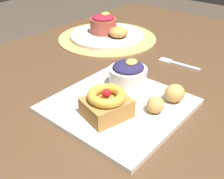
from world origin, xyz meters
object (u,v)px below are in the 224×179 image
object	(u,v)px
front_plate	(119,105)
fritter_middle	(155,105)
berry_ramekin	(128,75)
back_plate	(107,36)
back_pastry	(118,32)
cake_slice	(107,104)
fritter_front	(175,93)
back_ramekin	(103,24)
fork	(176,63)

from	to	relation	value
front_plate	fritter_middle	size ratio (longest dim) A/B	7.31
berry_ramekin	fritter_middle	distance (m)	0.12
front_plate	back_plate	distance (m)	0.44
back_plate	back_pastry	bearing A→B (deg)	-87.03
back_pastry	berry_ramekin	bearing A→B (deg)	-136.98
berry_ramekin	front_plate	bearing A→B (deg)	-156.65
fritter_middle	back_plate	size ratio (longest dim) A/B	0.14
cake_slice	fritter_middle	xyz separation A→B (m)	(0.08, -0.07, -0.01)
berry_ramekin	fritter_middle	size ratio (longest dim) A/B	2.43
cake_slice	fritter_front	bearing A→B (deg)	-29.57
front_plate	berry_ramekin	world-z (taller)	berry_ramekin
front_plate	back_ramekin	distance (m)	0.46
back_pastry	back_ramekin	bearing A→B (deg)	89.04
fritter_front	fork	size ratio (longest dim) A/B	0.37
berry_ramekin	back_plate	world-z (taller)	berry_ramekin
back_plate	back_pastry	xyz separation A→B (m)	(0.00, -0.05, 0.02)
berry_ramekin	fritter_front	world-z (taller)	berry_ramekin
front_plate	berry_ramekin	bearing A→B (deg)	23.35
cake_slice	back_pastry	world-z (taller)	cake_slice
berry_ramekin	back_plate	distance (m)	0.37
back_plate	back_pastry	size ratio (longest dim) A/B	4.04
fritter_front	back_plate	size ratio (longest dim) A/B	0.18
front_plate	back_pastry	distance (m)	0.41
back_ramekin	fritter_middle	bearing A→B (deg)	-125.63
back_pastry	fork	bearing A→B (deg)	-97.42
back_pastry	back_plate	bearing A→B (deg)	92.97
front_plate	back_pastry	world-z (taller)	back_pastry
front_plate	fritter_middle	distance (m)	0.09
fork	cake_slice	bearing A→B (deg)	89.45
front_plate	back_plate	size ratio (longest dim) A/B	1.04
fritter_front	back_ramekin	xyz separation A→B (m)	(0.23, 0.42, 0.02)
berry_ramekin	back_plate	xyz separation A→B (m)	(0.24, 0.28, -0.03)
front_plate	fritter_middle	bearing A→B (deg)	-73.05
fritter_middle	back_pastry	bearing A→B (deg)	49.15
fritter_front	fritter_middle	world-z (taller)	fritter_front
fritter_front	fritter_middle	bearing A→B (deg)	171.42
cake_slice	fritter_middle	bearing A→B (deg)	-42.62
front_plate	fork	world-z (taller)	front_plate
fork	fritter_front	bearing A→B (deg)	113.04
cake_slice	back_plate	xyz separation A→B (m)	(0.37, 0.32, -0.03)
back_ramekin	back_pastry	xyz separation A→B (m)	(-0.00, -0.07, -0.02)
front_plate	cake_slice	distance (m)	0.06
front_plate	fritter_front	xyz separation A→B (m)	(0.09, -0.09, 0.03)
back_plate	front_plate	bearing A→B (deg)	-135.46
cake_slice	back_pastry	bearing A→B (deg)	36.09
berry_ramekin	back_pastry	size ratio (longest dim) A/B	1.40
fritter_middle	back_pastry	size ratio (longest dim) A/B	0.58
fritter_middle	back_ramekin	bearing A→B (deg)	54.37
cake_slice	back_plate	distance (m)	0.49
cake_slice	berry_ramekin	xyz separation A→B (m)	(0.12, 0.04, 0.00)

